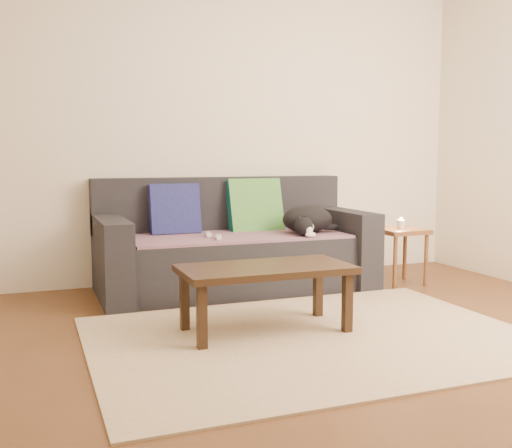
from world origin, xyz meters
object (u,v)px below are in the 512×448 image
object	(u,v)px
side_table	(401,238)
cat	(307,220)
sofa	(233,250)
wii_remote_a	(219,237)
wii_remote_b	(208,235)
coffee_table	(265,274)

from	to	relation	value
side_table	cat	bearing A→B (deg)	170.51
sofa	cat	xyz separation A→B (m)	(0.55, -0.20, 0.23)
wii_remote_a	wii_remote_b	size ratio (longest dim) A/B	1.00
sofa	coffee_table	xyz separation A→B (m)	(-0.21, -1.21, 0.04)
side_table	coffee_table	size ratio (longest dim) A/B	0.45
wii_remote_b	side_table	size ratio (longest dim) A/B	0.33
sofa	cat	distance (m)	0.63
side_table	wii_remote_b	bearing A→B (deg)	172.40
cat	side_table	bearing A→B (deg)	-32.49
sofa	side_table	world-z (taller)	sofa
cat	side_table	distance (m)	0.81
cat	side_table	world-z (taller)	cat
cat	side_table	size ratio (longest dim) A/B	1.14
cat	coffee_table	size ratio (longest dim) A/B	0.52
wii_remote_a	side_table	bearing A→B (deg)	-75.54
wii_remote_a	coffee_table	size ratio (longest dim) A/B	0.15
cat	coffee_table	xyz separation A→B (m)	(-0.76, -1.01, -0.19)
cat	coffee_table	distance (m)	1.28
side_table	wii_remote_a	bearing A→B (deg)	178.61
sofa	wii_remote_a	world-z (taller)	sofa
wii_remote_a	side_table	size ratio (longest dim) A/B	0.33
cat	wii_remote_b	size ratio (longest dim) A/B	3.45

